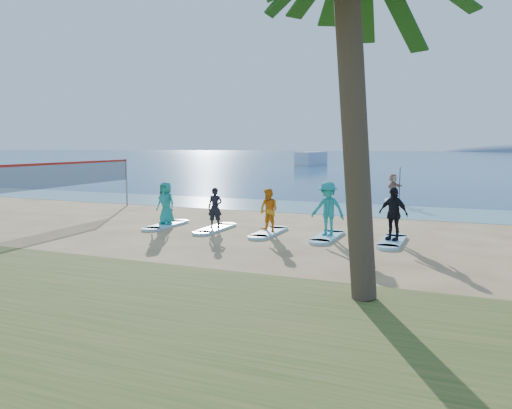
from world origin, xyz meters
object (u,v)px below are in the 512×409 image
at_px(student_0, 166,203).
at_px(surfboard_3, 327,237).
at_px(student_2, 269,210).
at_px(volleyball_net, 69,175).
at_px(surfboard_4, 392,241).
at_px(paddleboarder, 393,187).
at_px(boat_offshore_a, 311,165).
at_px(student_1, 215,208).
at_px(surfboard_2, 269,232).
at_px(surfboard_1, 215,229).
at_px(student_3, 328,209).
at_px(paddleboard, 393,202).
at_px(surfboard_0, 166,225).
at_px(student_4, 393,214).

bearing_deg(student_0, surfboard_3, 7.58).
relative_size(student_0, surfboard_3, 0.76).
bearing_deg(student_2, volleyball_net, -161.36).
bearing_deg(surfboard_4, surfboard_3, 180.00).
xyz_separation_m(volleyball_net, surfboard_4, (14.12, -0.51, -1.86)).
height_order(paddleboarder, boat_offshore_a, paddleboarder).
distance_m(student_1, surfboard_2, 2.33).
distance_m(volleyball_net, surfboard_1, 7.81).
bearing_deg(student_1, student_2, -10.36).
xyz_separation_m(student_0, student_3, (6.56, 0.00, 0.10)).
bearing_deg(paddleboarder, paddleboard, 0.00).
xyz_separation_m(surfboard_1, student_1, (0.00, 0.00, 0.80)).
bearing_deg(student_1, student_0, 169.64).
bearing_deg(surfboard_0, student_0, 0.00).
bearing_deg(student_4, paddleboard, 119.61).
height_order(volleyball_net, surfboard_2, volleyball_net).
xyz_separation_m(surfboard_3, surfboard_4, (2.19, 0.00, 0.00)).
bearing_deg(student_4, student_0, -157.92).
relative_size(student_0, surfboard_1, 0.76).
height_order(surfboard_3, student_3, student_3).
xyz_separation_m(paddleboarder, student_4, (1.54, -11.67, 0.08)).
relative_size(paddleboard, surfboard_4, 1.36).
relative_size(surfboard_1, surfboard_3, 1.00).
bearing_deg(surfboard_1, surfboard_0, 180.00).
distance_m(boat_offshore_a, student_4, 68.87).
xyz_separation_m(student_2, student_3, (2.19, 0.00, 0.16)).
xyz_separation_m(volleyball_net, paddleboard, (12.58, 11.16, -1.84)).
relative_size(paddleboarder, surfboard_4, 0.69).
relative_size(surfboard_0, surfboard_1, 1.00).
relative_size(paddleboarder, surfboard_3, 0.69).
bearing_deg(surfboard_4, student_1, 180.00).
bearing_deg(surfboard_3, student_2, 180.00).
relative_size(boat_offshore_a, student_0, 5.17).
relative_size(surfboard_0, surfboard_4, 1.00).
bearing_deg(student_0, student_2, 7.58).
height_order(volleyball_net, student_3, volleyball_net).
height_order(surfboard_0, student_1, student_1).
relative_size(surfboard_1, student_2, 1.42).
height_order(paddleboarder, student_0, student_0).
bearing_deg(paddleboard, volleyball_net, -149.71).
height_order(student_0, surfboard_4, student_0).
bearing_deg(surfboard_3, surfboard_4, 0.00).
relative_size(paddleboarder, student_4, 0.87).
height_order(volleyball_net, student_1, volleyball_net).
xyz_separation_m(volleyball_net, student_0, (5.38, -0.51, -0.98)).
height_order(surfboard_2, student_3, student_3).
height_order(paddleboarder, surfboard_0, paddleboarder).
relative_size(paddleboard, surfboard_3, 1.36).
bearing_deg(paddleboarder, surfboard_0, 168.31).
bearing_deg(student_4, boat_offshore_a, 130.80).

